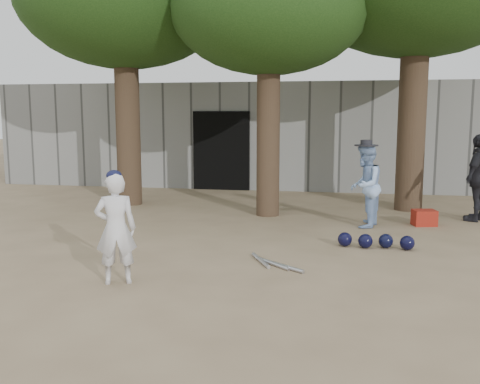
% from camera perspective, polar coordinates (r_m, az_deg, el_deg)
% --- Properties ---
extents(ground, '(70.00, 70.00, 0.00)m').
position_cam_1_polar(ground, '(7.45, -6.01, -8.22)').
color(ground, '#937C5E').
rests_on(ground, ground).
extents(boy_player, '(0.60, 0.50, 1.40)m').
position_cam_1_polar(boy_player, '(6.84, -13.11, -3.84)').
color(boy_player, silver).
rests_on(boy_player, ground).
extents(spectator_blue, '(0.76, 0.89, 1.57)m').
position_cam_1_polar(spectator_blue, '(10.28, 13.19, 0.66)').
color(spectator_blue, '#97B9EA').
rests_on(spectator_blue, ground).
extents(spectator_dark, '(0.93, 1.07, 1.73)m').
position_cam_1_polar(spectator_dark, '(11.59, 24.12, 1.39)').
color(spectator_dark, black).
rests_on(spectator_dark, ground).
extents(red_bag, '(0.48, 0.40, 0.30)m').
position_cam_1_polar(red_bag, '(10.83, 19.05, -2.61)').
color(red_bag, '#A61C16').
rests_on(red_bag, ground).
extents(back_building, '(16.00, 5.24, 3.00)m').
position_cam_1_polar(back_building, '(17.31, 3.71, 6.23)').
color(back_building, gray).
rests_on(back_building, ground).
extents(helmet_row, '(1.19, 0.30, 0.23)m').
position_cam_1_polar(helmet_row, '(8.80, 14.27, -5.09)').
color(helmet_row, black).
rests_on(helmet_row, ground).
extents(bat_pile, '(0.84, 0.82, 0.06)m').
position_cam_1_polar(bat_pile, '(7.62, 3.44, -7.59)').
color(bat_pile, '#B6B6BD').
rests_on(bat_pile, ground).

